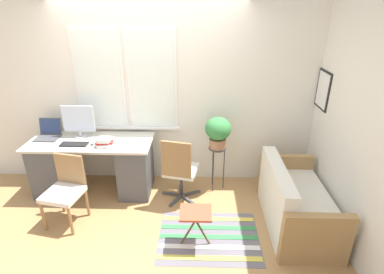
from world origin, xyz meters
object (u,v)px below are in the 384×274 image
Objects in this scene: mouse at (93,143)px; office_chair_swivel at (180,169)px; monitor at (78,121)px; plant_stand at (217,153)px; desk_chair_wooden at (65,189)px; potted_plant at (218,131)px; keyboard at (74,144)px; book_stack at (105,142)px; couch_loveseat at (294,204)px; folding_stool at (196,216)px; laptop at (48,134)px.

office_chair_swivel is (1.14, -0.09, -0.32)m from mouse.
plant_stand is at bearing -1.07° from monitor.
potted_plant is at bearing 33.34° from desk_chair_wooden.
plant_stand is (1.88, 0.23, -0.22)m from keyboard.
monitor is 1.28× the size of keyboard.
keyboard is 0.62m from desk_chair_wooden.
couch_loveseat is at bearing -11.53° from book_stack.
mouse reaches higher than plant_stand.
mouse is at bearing 146.13° from folding_stool.
laptop is 0.89m from book_stack.
book_stack is 2.47m from couch_loveseat.
monitor is 1.53m from office_chair_swivel.
laptop is at bearing 162.31° from mouse.
monitor is 1.89m from potted_plant.
laptop is at bearing -174.80° from monitor.
desk_chair_wooden is at bearing -110.10° from mouse.
book_stack is (0.41, -0.03, 0.04)m from keyboard.
keyboard is at bearing 9.25° from office_chair_swivel.
potted_plant is 0.96× the size of folding_stool.
office_chair_swivel reaches higher than couch_loveseat.
monitor is at bearing 178.93° from plant_stand.
keyboard is at bearing 79.64° from couch_loveseat.
office_chair_swivel reaches higher than book_stack.
monitor is 0.97m from desk_chair_wooden.
book_stack is at bearing 64.22° from desk_chair_wooden.
book_stack is 0.17× the size of couch_loveseat.
mouse reaches higher than folding_stool.
mouse is at bearing 167.12° from book_stack.
desk_chair_wooden reaches higher than folding_stool.
couch_loveseat is (2.36, -0.48, -0.56)m from book_stack.
mouse is at bearing 3.33° from keyboard.
office_chair_swivel is 1.42× the size of plant_stand.
office_chair_swivel is at bearing -13.87° from monitor.
laptop is at bearing -179.91° from potted_plant.
office_chair_swivel is (1.38, -0.07, -0.31)m from keyboard.
monitor is 0.54× the size of desk_chair_wooden.
mouse is 1.66m from potted_plant.
mouse is (0.68, -0.22, -0.03)m from laptop.
office_chair_swivel is (1.33, 0.45, 0.03)m from desk_chair_wooden.
keyboard is 0.53× the size of plant_stand.
book_stack is at bearing -34.84° from monitor.
laptop is at bearing -179.91° from plant_stand.
keyboard is 1.88m from folding_stool.
desk_chair_wooden is at bearing -126.83° from book_stack.
desk_chair_wooden is (0.48, -0.75, -0.38)m from laptop.
desk_chair_wooden is 0.89× the size of office_chair_swivel.
folding_stool is (1.36, -0.92, -0.40)m from mouse.
laptop is at bearing 2.81° from office_chair_swivel.
plant_stand is (1.64, 0.22, -0.23)m from mouse.
monitor is 0.48× the size of office_chair_swivel.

